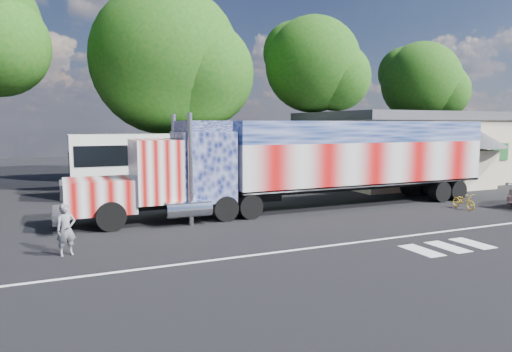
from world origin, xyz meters
name	(u,v)px	position (x,y,z in m)	size (l,w,h in m)	color
ground	(285,229)	(0.00, 0.00, 0.00)	(100.00, 100.00, 0.00)	black
lane_markings	(376,247)	(1.71, -3.77, 0.01)	(30.00, 2.67, 0.01)	silver
semi_truck	(314,160)	(3.57, 3.70, 2.47)	(22.54, 3.56, 4.81)	black
coach_bus	(179,163)	(-1.55, 11.63, 1.93)	(12.79, 2.98, 3.72)	white
hall_building	(445,146)	(19.92, 10.86, 2.62)	(22.40, 12.80, 5.20)	beige
woman	(66,230)	(-8.37, -0.52, 0.87)	(0.63, 0.41, 1.73)	slate
bicycle	(464,201)	(10.51, 0.40, 0.40)	(0.53, 1.53, 0.80)	gold
tree_ne_a	(315,65)	(10.80, 15.93, 9.04)	(8.08, 7.70, 12.96)	black
tree_far_ne	(422,82)	(25.86, 19.91, 8.56)	(8.41, 8.01, 12.63)	black
tree_n_mid	(169,61)	(-0.90, 16.66, 8.83)	(11.22, 10.69, 14.22)	black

